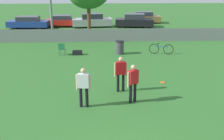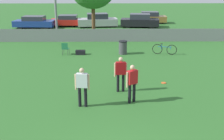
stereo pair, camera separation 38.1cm
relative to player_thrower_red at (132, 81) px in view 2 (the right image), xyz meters
The scene contains 14 objects.
fence_backline 12.57m from the player_thrower_red, 93.12° to the left, with size 27.82×0.07×1.21m.
player_thrower_red is the anchor object (origin of this frame).
player_defender_red 1.32m from the player_thrower_red, 108.96° to the left, with size 0.61×0.26×1.67m.
player_receiver_white 2.10m from the player_thrower_red, 169.41° to the right, with size 0.61×0.26×1.67m.
frisbee_disc 3.12m from the player_thrower_red, 51.90° to the left, with size 0.25×0.25×0.03m.
folding_chair_sideline 9.08m from the player_thrower_red, 116.31° to the left, with size 0.49×0.49×0.87m.
bicycle_sideline 8.71m from the player_thrower_red, 70.00° to the left, with size 1.68×0.56×0.77m.
trash_bin 8.33m from the player_thrower_red, 89.77° to the left, with size 0.60×0.60×0.95m.
gear_bag_sideline 8.77m from the player_thrower_red, 109.89° to the left, with size 0.67×0.37×0.33m.
parked_car_blue 21.84m from the player_thrower_red, 114.63° to the left, with size 4.45×2.00×1.31m.
parked_car_red 21.64m from the player_thrower_red, 104.85° to the left, with size 3.93×1.81×1.28m.
parked_car_silver 20.69m from the player_thrower_red, 96.16° to the left, with size 4.55×2.34×1.50m.
parked_car_dark 20.43m from the player_thrower_red, 82.91° to the left, with size 4.36×2.26×1.48m.
parked_car_tan 23.72m from the player_thrower_red, 80.17° to the left, with size 4.06×1.90×1.38m.
Camera 2 is at (-0.31, -5.61, 5.01)m, focal length 45.00 mm.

